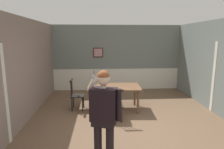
# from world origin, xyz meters

# --- Properties ---
(ground_plane) EXTENTS (8.20, 8.20, 0.00)m
(ground_plane) POSITION_xyz_m (0.00, 0.00, 0.00)
(ground_plane) COLOR brown
(room_back_partition) EXTENTS (5.46, 0.17, 2.73)m
(room_back_partition) POSITION_xyz_m (-0.00, 3.73, 1.32)
(room_back_partition) COLOR slate
(room_back_partition) RESTS_ON ground_plane
(room_left_partition) EXTENTS (0.13, 7.45, 2.73)m
(room_left_partition) POSITION_xyz_m (-2.73, -0.00, 1.36)
(room_left_partition) COLOR gray
(room_left_partition) RESTS_ON ground_plane
(dining_table) EXTENTS (1.62, 1.05, 0.74)m
(dining_table) POSITION_xyz_m (-0.29, 1.28, 0.65)
(dining_table) COLOR brown
(dining_table) RESTS_ON ground_plane
(chair_near_window) EXTENTS (0.41, 0.41, 0.96)m
(chair_near_window) POSITION_xyz_m (-1.46, 1.35, 0.46)
(chair_near_window) COLOR black
(chair_near_window) RESTS_ON ground_plane
(chair_by_doorway) EXTENTS (0.42, 0.42, 0.90)m
(chair_by_doorway) POSITION_xyz_m (-0.34, 0.42, 0.45)
(chair_by_doorway) COLOR #2D2319
(chair_by_doorway) RESTS_ON ground_plane
(person_figure) EXTENTS (0.58, 0.36, 1.68)m
(person_figure) POSITION_xyz_m (-0.68, -1.39, 0.97)
(person_figure) COLOR black
(person_figure) RESTS_ON ground_plane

